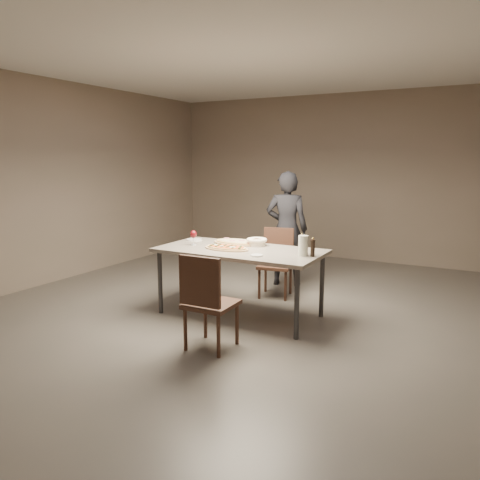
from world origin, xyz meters
The scene contains 14 objects.
room centered at (0.00, 0.00, 1.40)m, with size 7.00×7.00×7.00m.
dining_table centered at (0.00, 0.00, 0.69)m, with size 1.80×0.90×0.75m.
zucchini_pizza centered at (-0.12, -0.08, 0.77)m, with size 0.52×0.29×0.05m.
ham_pizza centered at (-0.19, 0.28, 0.77)m, with size 0.61×0.34×0.04m.
bread_basket centered at (0.07, 0.27, 0.80)m, with size 0.23×0.23×0.08m.
oil_dish centered at (0.33, -0.25, 0.76)m, with size 0.13×0.13×0.01m.
pepper_mill_left centered at (0.69, 0.07, 0.85)m, with size 0.06×0.06×0.22m.
pepper_mill_right centered at (0.83, 0.01, 0.84)m, with size 0.05×0.05×0.19m.
carafe centered at (0.73, 0.00, 0.85)m, with size 0.10×0.10×0.21m.
wine_glass centered at (-0.58, -0.04, 0.87)m, with size 0.08×0.08×0.17m.
side_plate centered at (-0.76, 0.23, 0.76)m, with size 0.18×0.18×0.01m.
chair_near centered at (0.21, -1.01, 0.50)m, with size 0.43×0.43×0.90m.
chair_far centered at (0.04, 0.91, 0.48)m, with size 0.48×0.48×0.85m.
diner centered at (-0.05, 1.42, 0.78)m, with size 0.57×0.37×1.56m, color black.
Camera 1 is at (2.39, -4.41, 1.73)m, focal length 35.00 mm.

